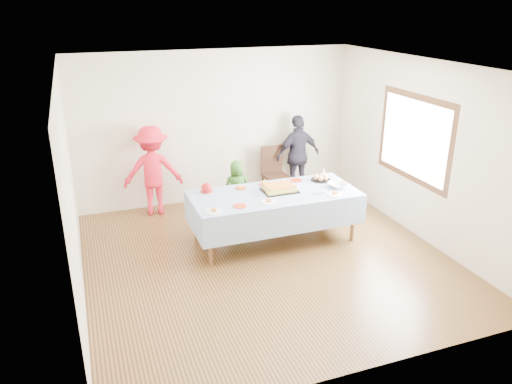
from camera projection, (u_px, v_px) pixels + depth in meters
The scene contains 22 objects.
ground at pixel (267, 258), 7.17m from camera, with size 5.00×5.00×0.00m, color #442613.
room_walls at pixel (271, 138), 6.55m from camera, with size 5.04×5.04×2.72m.
party_table at pixel (275, 197), 7.45m from camera, with size 2.50×1.10×0.78m.
birthday_cake at pixel (279, 188), 7.50m from camera, with size 0.52×0.40×0.09m.
rolls_tray at pixel (321, 178), 7.94m from camera, with size 0.31×0.31×0.09m.
punch_bowl at pixel (338, 185), 7.64m from camera, with size 0.29×0.29×0.07m, color silver.
party_hat at pixel (324, 171), 8.14m from camera, with size 0.09×0.09×0.15m, color white.
fork_pile at pixel (319, 191), 7.41m from camera, with size 0.24×0.18×0.07m, color white, non-canonical shape.
plate_red_far_a at pixel (206, 191), 7.49m from camera, with size 0.19×0.19×0.01m, color red.
plate_red_far_b at pixel (241, 188), 7.60m from camera, with size 0.16×0.16×0.01m, color red.
plate_red_far_c at pixel (264, 184), 7.76m from camera, with size 0.16×0.16×0.01m, color red.
plate_red_far_d at pixel (296, 180), 7.93m from camera, with size 0.19×0.19×0.01m, color red.
plate_red_near at pixel (240, 206), 6.95m from camera, with size 0.19×0.19×0.01m, color red.
plate_white_left at pixel (214, 212), 6.76m from camera, with size 0.21×0.21×0.01m, color white.
plate_white_mid at pixel (269, 202), 7.08m from camera, with size 0.22×0.22×0.01m, color white.
plate_white_right at pixel (335, 194), 7.36m from camera, with size 0.24×0.24×0.01m, color white.
dining_chair at pixel (274, 170), 9.14m from camera, with size 0.45×0.45×0.99m.
toddler_left at pixel (207, 211), 7.59m from camera, with size 0.34×0.22×0.93m, color red.
toddler_mid at pixel (237, 188), 8.50m from camera, with size 0.46×0.30×0.95m, color #326923.
toddler_right at pixel (322, 200), 8.25m from camera, with size 0.37×0.29×0.76m, color tan.
adult_left at pixel (153, 171), 8.43m from camera, with size 0.99×0.57×1.54m, color red.
adult_right at pixel (298, 155), 9.30m from camera, with size 0.89×0.37×1.52m, color #272533.
Camera 1 is at (-2.32, -5.91, 3.48)m, focal length 35.00 mm.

